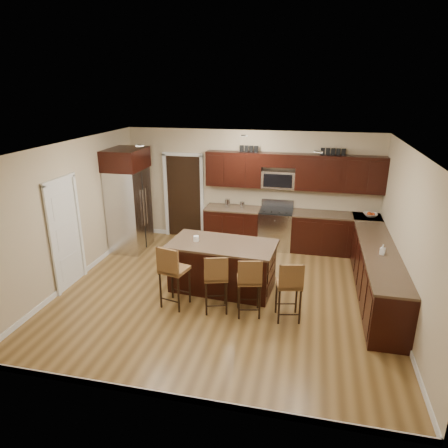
% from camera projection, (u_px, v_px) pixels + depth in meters
% --- Properties ---
extents(floor, '(6.00, 6.00, 0.00)m').
position_uv_depth(floor, '(225.00, 293.00, 7.43)').
color(floor, olive).
rests_on(floor, ground).
extents(ceiling, '(6.00, 6.00, 0.00)m').
position_uv_depth(ceiling, '(225.00, 147.00, 6.54)').
color(ceiling, silver).
rests_on(ceiling, wall_back).
extents(wall_back, '(6.00, 0.00, 6.00)m').
position_uv_depth(wall_back, '(250.00, 188.00, 9.51)').
color(wall_back, '#C1AE8B').
rests_on(wall_back, floor).
extents(wall_left, '(0.00, 5.50, 5.50)m').
position_uv_depth(wall_left, '(71.00, 213.00, 7.60)').
color(wall_left, '#C1AE8B').
rests_on(wall_left, floor).
extents(wall_right, '(0.00, 5.50, 5.50)m').
position_uv_depth(wall_right, '(408.00, 239.00, 6.36)').
color(wall_right, '#C1AE8B').
rests_on(wall_right, floor).
extents(base_cabinets, '(4.02, 3.96, 0.92)m').
position_uv_depth(base_cabinets, '(330.00, 250.00, 8.21)').
color(base_cabinets, black).
rests_on(base_cabinets, floor).
extents(upper_cabinets, '(4.00, 0.33, 0.80)m').
position_uv_depth(upper_cabinets, '(295.00, 171.00, 8.98)').
color(upper_cabinets, black).
rests_on(upper_cabinets, wall_back).
extents(range, '(0.76, 0.64, 1.11)m').
position_uv_depth(range, '(276.00, 229.00, 9.39)').
color(range, silver).
rests_on(range, floor).
extents(microwave, '(0.76, 0.31, 0.40)m').
position_uv_depth(microwave, '(278.00, 179.00, 9.15)').
color(microwave, silver).
rests_on(microwave, upper_cabinets).
extents(doorway, '(0.85, 0.03, 2.06)m').
position_uv_depth(doorway, '(184.00, 197.00, 9.95)').
color(doorway, black).
rests_on(doorway, floor).
extents(pantry_door, '(0.03, 0.80, 2.04)m').
position_uv_depth(pantry_door, '(65.00, 235.00, 7.43)').
color(pantry_door, white).
rests_on(pantry_door, floor).
extents(letter_decor, '(2.20, 0.03, 0.15)m').
position_uv_depth(letter_decor, '(290.00, 150.00, 8.86)').
color(letter_decor, black).
rests_on(letter_decor, upper_cabinets).
extents(island, '(2.03, 1.18, 0.92)m').
position_uv_depth(island, '(222.00, 267.00, 7.48)').
color(island, black).
rests_on(island, floor).
extents(stool_left, '(0.51, 0.51, 1.14)m').
position_uv_depth(stool_left, '(172.00, 270.00, 6.75)').
color(stool_left, brown).
rests_on(stool_left, floor).
extents(stool_mid, '(0.49, 0.49, 1.05)m').
position_uv_depth(stool_mid, '(216.00, 277.00, 6.62)').
color(stool_mid, brown).
rests_on(stool_mid, floor).
extents(stool_right, '(0.47, 0.47, 1.05)m').
position_uv_depth(stool_right, '(249.00, 280.00, 6.50)').
color(stool_right, brown).
rests_on(stool_right, floor).
extents(refrigerator, '(0.79, 1.01, 2.35)m').
position_uv_depth(refrigerator, '(129.00, 199.00, 9.10)').
color(refrigerator, silver).
rests_on(refrigerator, floor).
extents(floor_mat, '(1.12, 0.95, 0.01)m').
position_uv_depth(floor_mat, '(234.00, 263.00, 8.67)').
color(floor_mat, olive).
rests_on(floor_mat, floor).
extents(fruit_bowl, '(0.33, 0.33, 0.07)m').
position_uv_depth(fruit_bowl, '(370.00, 215.00, 8.80)').
color(fruit_bowl, silver).
rests_on(fruit_bowl, base_cabinets).
extents(soap_bottle, '(0.11, 0.11, 0.18)m').
position_uv_depth(soap_bottle, '(383.00, 250.00, 6.81)').
color(soap_bottle, '#B2B2B2').
rests_on(soap_bottle, base_cabinets).
extents(canister_tall, '(0.12, 0.12, 0.20)m').
position_uv_depth(canister_tall, '(227.00, 203.00, 9.45)').
color(canister_tall, silver).
rests_on(canister_tall, base_cabinets).
extents(canister_short, '(0.11, 0.11, 0.15)m').
position_uv_depth(canister_short, '(242.00, 205.00, 9.38)').
color(canister_short, silver).
rests_on(canister_short, base_cabinets).
extents(island_jar, '(0.10, 0.10, 0.10)m').
position_uv_depth(island_jar, '(196.00, 239.00, 7.41)').
color(island_jar, white).
rests_on(island_jar, island).
extents(stool_extra, '(0.47, 0.47, 1.05)m').
position_uv_depth(stool_extra, '(290.00, 284.00, 6.36)').
color(stool_extra, brown).
rests_on(stool_extra, floor).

